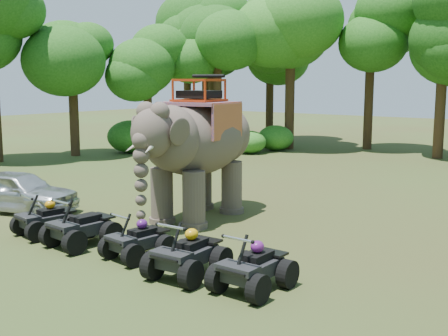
{
  "coord_description": "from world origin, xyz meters",
  "views": [
    {
      "loc": [
        9.4,
        -11.14,
        4.32
      ],
      "look_at": [
        0.0,
        1.2,
        1.9
      ],
      "focal_mm": 45.0,
      "sensor_mm": 36.0,
      "label": 1
    }
  ],
  "objects_px": {
    "atv_0": "(46,214)",
    "atv_1": "(81,221)",
    "atv_3": "(187,248)",
    "atv_4": "(253,261)",
    "parked_car": "(18,191)",
    "atv_2": "(138,235)",
    "elephant": "(198,148)"
  },
  "relations": [
    {
      "from": "parked_car",
      "to": "atv_2",
      "type": "relative_size",
      "value": 2.57
    },
    {
      "from": "parked_car",
      "to": "atv_2",
      "type": "xyz_separation_m",
      "value": [
        6.76,
        -1.08,
        -0.11
      ]
    },
    {
      "from": "atv_1",
      "to": "elephant",
      "type": "bearing_deg",
      "value": 87.61
    },
    {
      "from": "parked_car",
      "to": "atv_0",
      "type": "bearing_deg",
      "value": -128.6
    },
    {
      "from": "elephant",
      "to": "atv_3",
      "type": "xyz_separation_m",
      "value": [
        3.32,
        -4.34,
        -1.59
      ]
    },
    {
      "from": "atv_0",
      "to": "parked_car",
      "type": "bearing_deg",
      "value": 168.8
    },
    {
      "from": "atv_1",
      "to": "atv_3",
      "type": "distance_m",
      "value": 3.77
    },
    {
      "from": "atv_4",
      "to": "atv_3",
      "type": "bearing_deg",
      "value": -172.92
    },
    {
      "from": "elephant",
      "to": "atv_4",
      "type": "distance_m",
      "value": 6.65
    },
    {
      "from": "atv_0",
      "to": "atv_3",
      "type": "height_order",
      "value": "atv_3"
    },
    {
      "from": "atv_3",
      "to": "atv_4",
      "type": "xyz_separation_m",
      "value": [
        1.63,
        0.2,
        -0.02
      ]
    },
    {
      "from": "atv_4",
      "to": "elephant",
      "type": "bearing_deg",
      "value": 140.14
    },
    {
      "from": "atv_0",
      "to": "atv_1",
      "type": "relative_size",
      "value": 0.92
    },
    {
      "from": "atv_1",
      "to": "atv_3",
      "type": "bearing_deg",
      "value": 2.41
    },
    {
      "from": "atv_3",
      "to": "atv_4",
      "type": "relative_size",
      "value": 1.04
    },
    {
      "from": "atv_2",
      "to": "atv_1",
      "type": "bearing_deg",
      "value": -168.78
    },
    {
      "from": "atv_0",
      "to": "atv_1",
      "type": "distance_m",
      "value": 1.64
    },
    {
      "from": "elephant",
      "to": "atv_1",
      "type": "height_order",
      "value": "elephant"
    },
    {
      "from": "atv_1",
      "to": "atv_3",
      "type": "xyz_separation_m",
      "value": [
        3.77,
        -0.08,
        -0.0
      ]
    },
    {
      "from": "atv_1",
      "to": "atv_0",
      "type": "bearing_deg",
      "value": -178.63
    },
    {
      "from": "atv_2",
      "to": "atv_4",
      "type": "relative_size",
      "value": 0.93
    },
    {
      "from": "parked_car",
      "to": "atv_0",
      "type": "relative_size",
      "value": 2.5
    },
    {
      "from": "atv_1",
      "to": "atv_3",
      "type": "relative_size",
      "value": 1.0
    },
    {
      "from": "atv_2",
      "to": "elephant",
      "type": "bearing_deg",
      "value": 116.31
    },
    {
      "from": "elephant",
      "to": "atv_2",
      "type": "bearing_deg",
      "value": -76.71
    },
    {
      "from": "atv_4",
      "to": "atv_1",
      "type": "bearing_deg",
      "value": -178.69
    },
    {
      "from": "elephant",
      "to": "atv_2",
      "type": "distance_m",
      "value": 4.66
    },
    {
      "from": "atv_3",
      "to": "elephant",
      "type": "bearing_deg",
      "value": 123.88
    },
    {
      "from": "atv_0",
      "to": "atv_1",
      "type": "xyz_separation_m",
      "value": [
        1.63,
        -0.06,
        0.05
      ]
    },
    {
      "from": "elephant",
      "to": "atv_2",
      "type": "height_order",
      "value": "elephant"
    },
    {
      "from": "elephant",
      "to": "atv_0",
      "type": "distance_m",
      "value": 4.96
    },
    {
      "from": "atv_0",
      "to": "atv_3",
      "type": "bearing_deg",
      "value": 7.66
    }
  ]
}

